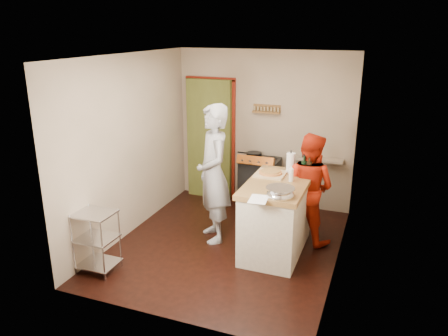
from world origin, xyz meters
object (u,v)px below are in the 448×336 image
Objects in this scene: wire_shelving at (96,239)px; person_stripe at (213,174)px; person_red at (309,188)px; stove at (260,183)px; island at (276,215)px.

person_stripe is at bearing 52.69° from wire_shelving.
stove is at bearing -20.76° from person_red.
wire_shelving is at bearing 58.56° from person_red.
island is 0.94× the size of person_red.
person_red is (2.28, 1.79, 0.35)m from wire_shelving.
island is 0.76× the size of person_stripe.
island is (0.63, -1.32, 0.07)m from stove.
person_red reaches higher than stove.
island is at bearing 76.87° from person_red.
person_red is (0.33, 0.49, 0.27)m from island.
person_red is at bearing 38.16° from wire_shelving.
person_stripe is at bearing 177.32° from island.
wire_shelving is at bearing -73.88° from person_stripe.
person_stripe reaches higher than stove.
person_stripe is at bearing -103.40° from stove.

